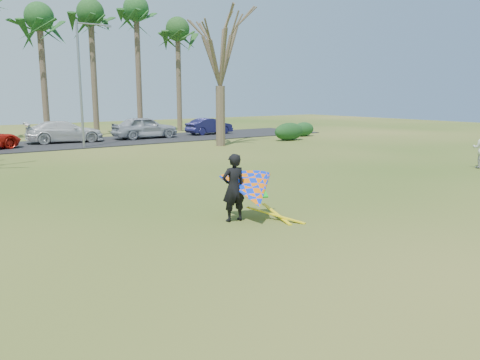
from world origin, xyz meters
TOP-DOWN VIEW (x-y plane):
  - ground at (0.00, 0.00)m, footprint 100.00×100.00m
  - parking_strip at (0.00, 25.00)m, footprint 46.00×7.00m
  - palm_6 at (2.00, 31.00)m, footprint 4.84×4.84m
  - palm_7 at (6.00, 31.00)m, footprint 4.84×4.84m
  - palm_8 at (10.00, 31.00)m, footprint 4.84×4.84m
  - palm_9 at (14.00, 31.00)m, footprint 4.84×4.84m
  - bare_tree_right at (10.00, 18.00)m, footprint 6.27×6.27m
  - streetlight at (2.16, 22.00)m, footprint 2.28×0.18m
  - hedge_near at (16.22, 18.02)m, footprint 2.65×1.20m
  - hedge_far at (19.49, 19.88)m, footprint 2.10×0.99m
  - car_3 at (1.91, 25.88)m, footprint 5.48×2.77m
  - car_4 at (7.87, 25.42)m, footprint 5.05×2.14m
  - car_5 at (13.94, 25.66)m, footprint 4.23×1.77m
  - kite_flyer at (0.07, 1.64)m, footprint 2.13×2.39m

SIDE VIEW (x-z plane):
  - ground at x=0.00m, z-range 0.00..0.00m
  - parking_strip at x=0.00m, z-range 0.00..0.06m
  - hedge_far at x=19.49m, z-range 0.00..1.17m
  - hedge_near at x=16.22m, z-range 0.00..1.33m
  - car_5 at x=13.94m, z-range 0.06..1.42m
  - car_3 at x=1.91m, z-range 0.06..1.58m
  - kite_flyer at x=0.07m, z-range -0.16..1.88m
  - car_4 at x=7.87m, z-range 0.06..1.76m
  - streetlight at x=2.16m, z-range 0.46..8.46m
  - bare_tree_right at x=10.00m, z-range 1.96..11.17m
  - palm_6 at x=2.00m, z-range 3.75..14.59m
  - palm_9 at x=14.00m, z-range 3.75..14.59m
  - palm_7 at x=6.00m, z-range 4.08..15.62m
  - palm_8 at x=10.00m, z-range 4.40..16.64m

